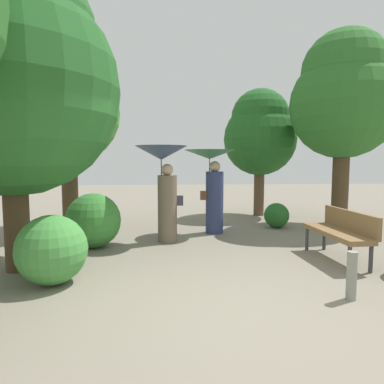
{
  "coord_description": "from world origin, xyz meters",
  "views": [
    {
      "loc": [
        -0.46,
        -3.61,
        1.66
      ],
      "look_at": [
        0.0,
        3.77,
        0.97
      ],
      "focal_mm": 31.89,
      "sensor_mm": 36.0,
      "label": 1
    }
  ],
  "objects_px": {
    "tree_near_left": "(67,101)",
    "tree_mid_right": "(260,133)",
    "person_left": "(164,176)",
    "person_right": "(212,176)",
    "tree_far_back": "(10,72)",
    "park_bench": "(341,230)",
    "path_marker_post": "(352,276)",
    "tree_near_right": "(344,96)"
  },
  "relations": [
    {
      "from": "person_right",
      "to": "tree_mid_right",
      "type": "relative_size",
      "value": 0.5
    },
    {
      "from": "park_bench",
      "to": "person_left",
      "type": "bearing_deg",
      "value": -120.42
    },
    {
      "from": "tree_mid_right",
      "to": "person_right",
      "type": "bearing_deg",
      "value": -125.25
    },
    {
      "from": "tree_far_back",
      "to": "path_marker_post",
      "type": "relative_size",
      "value": 8.01
    },
    {
      "from": "tree_near_right",
      "to": "tree_far_back",
      "type": "bearing_deg",
      "value": -154.32
    },
    {
      "from": "tree_near_right",
      "to": "tree_mid_right",
      "type": "bearing_deg",
      "value": 133.43
    },
    {
      "from": "person_right",
      "to": "tree_far_back",
      "type": "height_order",
      "value": "tree_far_back"
    },
    {
      "from": "person_left",
      "to": "tree_near_right",
      "type": "distance_m",
      "value": 5.06
    },
    {
      "from": "person_right",
      "to": "tree_mid_right",
      "type": "distance_m",
      "value": 3.23
    },
    {
      "from": "park_bench",
      "to": "path_marker_post",
      "type": "height_order",
      "value": "park_bench"
    },
    {
      "from": "park_bench",
      "to": "tree_near_right",
      "type": "distance_m",
      "value": 4.33
    },
    {
      "from": "park_bench",
      "to": "tree_near_right",
      "type": "xyz_separation_m",
      "value": [
        1.49,
        2.98,
        2.76
      ]
    },
    {
      "from": "path_marker_post",
      "to": "person_left",
      "type": "bearing_deg",
      "value": 126.69
    },
    {
      "from": "tree_near_left",
      "to": "path_marker_post",
      "type": "xyz_separation_m",
      "value": [
        4.56,
        -4.5,
        -2.75
      ]
    },
    {
      "from": "park_bench",
      "to": "tree_mid_right",
      "type": "distance_m",
      "value": 5.11
    },
    {
      "from": "person_left",
      "to": "tree_near_left",
      "type": "xyz_separation_m",
      "value": [
        -2.28,
        1.44,
        1.69
      ]
    },
    {
      "from": "tree_far_back",
      "to": "tree_near_right",
      "type": "bearing_deg",
      "value": 25.68
    },
    {
      "from": "person_right",
      "to": "tree_mid_right",
      "type": "bearing_deg",
      "value": -42.92
    },
    {
      "from": "tree_mid_right",
      "to": "path_marker_post",
      "type": "xyz_separation_m",
      "value": [
        -0.52,
        -6.3,
        -2.2
      ]
    },
    {
      "from": "person_right",
      "to": "path_marker_post",
      "type": "bearing_deg",
      "value": -170.16
    },
    {
      "from": "person_right",
      "to": "tree_near_right",
      "type": "relative_size",
      "value": 0.39
    },
    {
      "from": "person_right",
      "to": "person_left",
      "type": "bearing_deg",
      "value": 118.71
    },
    {
      "from": "tree_near_right",
      "to": "tree_near_left",
      "type": "bearing_deg",
      "value": -179.43
    },
    {
      "from": "tree_mid_right",
      "to": "tree_far_back",
      "type": "distance_m",
      "value": 7.01
    },
    {
      "from": "tree_near_right",
      "to": "person_left",
      "type": "bearing_deg",
      "value": -161.25
    },
    {
      "from": "tree_near_right",
      "to": "tree_mid_right",
      "type": "distance_m",
      "value": 2.51
    },
    {
      "from": "tree_near_left",
      "to": "tree_far_back",
      "type": "distance_m",
      "value": 3.12
    },
    {
      "from": "tree_near_left",
      "to": "tree_mid_right",
      "type": "xyz_separation_m",
      "value": [
        5.08,
        1.8,
        -0.55
      ]
    },
    {
      "from": "tree_near_left",
      "to": "tree_near_right",
      "type": "xyz_separation_m",
      "value": [
        6.72,
        0.07,
        0.23
      ]
    },
    {
      "from": "tree_near_left",
      "to": "tree_near_right",
      "type": "height_order",
      "value": "tree_near_right"
    },
    {
      "from": "park_bench",
      "to": "tree_near_left",
      "type": "relative_size",
      "value": 0.34
    },
    {
      "from": "park_bench",
      "to": "path_marker_post",
      "type": "relative_size",
      "value": 2.62
    },
    {
      "from": "park_bench",
      "to": "tree_mid_right",
      "type": "xyz_separation_m",
      "value": [
        -0.15,
        4.71,
        1.98
      ]
    },
    {
      "from": "person_left",
      "to": "tree_mid_right",
      "type": "xyz_separation_m",
      "value": [
        2.8,
        3.24,
        1.13
      ]
    },
    {
      "from": "person_left",
      "to": "tree_near_left",
      "type": "distance_m",
      "value": 3.18
    },
    {
      "from": "person_left",
      "to": "path_marker_post",
      "type": "bearing_deg",
      "value": -150.98
    },
    {
      "from": "tree_mid_right",
      "to": "tree_far_back",
      "type": "height_order",
      "value": "tree_far_back"
    },
    {
      "from": "tree_near_right",
      "to": "tree_far_back",
      "type": "distance_m",
      "value": 7.35
    },
    {
      "from": "tree_far_back",
      "to": "path_marker_post",
      "type": "height_order",
      "value": "tree_far_back"
    },
    {
      "from": "tree_near_left",
      "to": "tree_far_back",
      "type": "height_order",
      "value": "tree_far_back"
    },
    {
      "from": "park_bench",
      "to": "tree_mid_right",
      "type": "relative_size",
      "value": 0.41
    },
    {
      "from": "tree_near_left",
      "to": "tree_near_right",
      "type": "relative_size",
      "value": 0.93
    }
  ]
}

